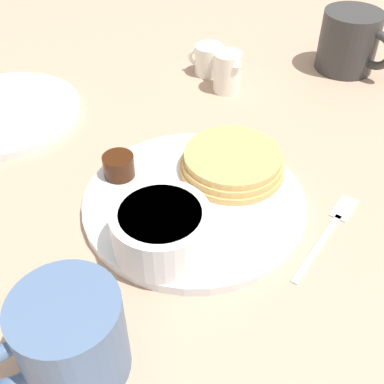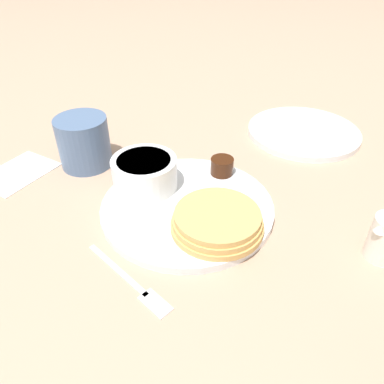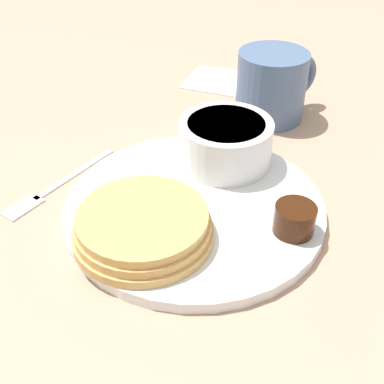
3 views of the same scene
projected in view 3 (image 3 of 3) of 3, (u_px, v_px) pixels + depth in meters
ground_plane at (194, 212)px, 0.49m from camera, size 4.00×4.00×0.00m
plate at (194, 207)px, 0.49m from camera, size 0.26×0.26×0.01m
pancake_stack at (143, 226)px, 0.43m from camera, size 0.13×0.13×0.03m
bowl at (225, 141)px, 0.52m from camera, size 0.10×0.10×0.05m
syrup_cup at (294, 219)px, 0.44m from camera, size 0.04×0.04×0.03m
butter_ramekin at (243, 144)px, 0.54m from camera, size 0.04×0.04×0.04m
coffee_mug at (273, 85)px, 0.62m from camera, size 0.11×0.10×0.09m
fork at (50, 189)px, 0.52m from camera, size 0.09×0.14×0.00m
napkin at (226, 81)px, 0.73m from camera, size 0.14×0.12×0.00m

